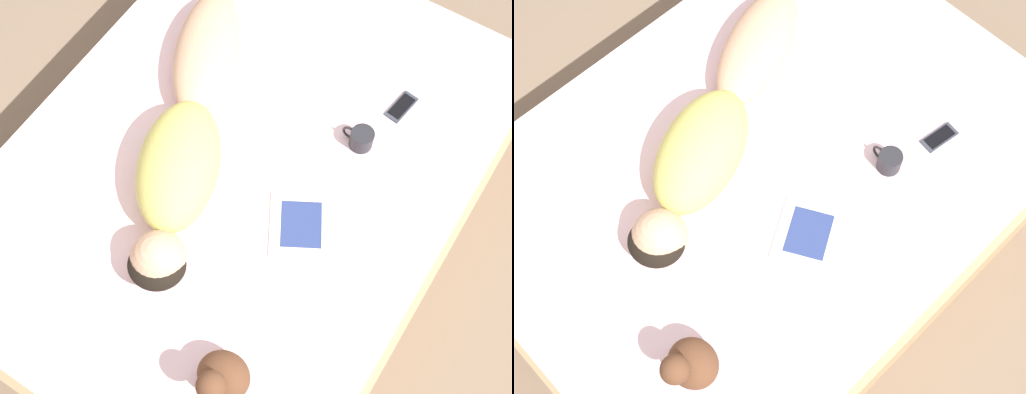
% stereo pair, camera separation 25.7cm
% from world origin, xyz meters
% --- Properties ---
extents(ground_plane, '(12.00, 12.00, 0.00)m').
position_xyz_m(ground_plane, '(0.00, 0.00, 0.00)').
color(ground_plane, '#7A6651').
extents(bed, '(1.66, 2.23, 0.49)m').
position_xyz_m(bed, '(0.00, 0.00, 0.24)').
color(bed, tan).
rests_on(bed, ground_plane).
extents(person, '(0.74, 1.29, 0.23)m').
position_xyz_m(person, '(0.19, 0.08, 0.60)').
color(person, tan).
rests_on(person, bed).
extents(open_magazine, '(0.52, 0.45, 0.01)m').
position_xyz_m(open_magazine, '(-0.43, 0.05, 0.50)').
color(open_magazine, silver).
rests_on(open_magazine, bed).
extents(coffee_mug, '(0.13, 0.09, 0.08)m').
position_xyz_m(coffee_mug, '(-0.34, -0.31, 0.54)').
color(coffee_mug, '#232328').
rests_on(coffee_mug, bed).
extents(cell_phone, '(0.08, 0.15, 0.01)m').
position_xyz_m(cell_phone, '(-0.40, -0.54, 0.50)').
color(cell_phone, '#333842').
rests_on(cell_phone, bed).
extents(plush_toy, '(0.18, 0.19, 0.23)m').
position_xyz_m(plush_toy, '(-0.41, 0.73, 0.59)').
color(plush_toy, brown).
rests_on(plush_toy, bed).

